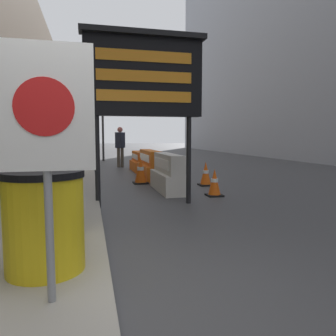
{
  "coord_description": "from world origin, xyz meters",
  "views": [
    {
      "loc": [
        -0.17,
        -2.5,
        1.38
      ],
      "look_at": [
        1.55,
        4.61,
        0.67
      ],
      "focal_mm": 35.0,
      "sensor_mm": 36.0,
      "label": 1
    }
  ],
  "objects": [
    {
      "name": "ground_plane",
      "position": [
        0.0,
        0.0,
        0.0
      ],
      "size": [
        120.0,
        120.0,
        0.0
      ],
      "primitive_type": "plane",
      "color": "#3F3F42"
    },
    {
      "name": "barrel_drum_foreground",
      "position": [
        -0.58,
        0.62,
        0.61
      ],
      "size": [
        0.73,
        0.73,
        0.93
      ],
      "color": "yellow",
      "rests_on": "sidewalk_left"
    },
    {
      "name": "barrel_drum_middle",
      "position": [
        -0.61,
        1.67,
        0.61
      ],
      "size": [
        0.73,
        0.73,
        0.93
      ],
      "color": "yellow",
      "rests_on": "sidewalk_left"
    },
    {
      "name": "warning_sign",
      "position": [
        -0.46,
        -0.02,
        1.47
      ],
      "size": [
        0.69,
        0.08,
        1.89
      ],
      "color": "gray",
      "rests_on": "sidewalk_left"
    },
    {
      "name": "message_board",
      "position": [
        0.9,
        3.88,
        2.52
      ],
      "size": [
        2.4,
        0.36,
        3.35
      ],
      "color": "black",
      "rests_on": "ground_plane"
    },
    {
      "name": "jersey_barrier_white",
      "position": [
        1.76,
        5.45,
        0.41
      ],
      "size": [
        0.58,
        1.92,
        0.94
      ],
      "color": "silver",
      "rests_on": "ground_plane"
    },
    {
      "name": "jersey_barrier_orange_near",
      "position": [
        1.76,
        7.98,
        0.41
      ],
      "size": [
        0.6,
        2.11,
        0.92
      ],
      "color": "orange",
      "rests_on": "ground_plane"
    },
    {
      "name": "jersey_barrier_orange_far",
      "position": [
        1.76,
        10.39,
        0.34
      ],
      "size": [
        0.55,
        1.91,
        0.77
      ],
      "color": "orange",
      "rests_on": "ground_plane"
    },
    {
      "name": "traffic_cone_near",
      "position": [
        1.28,
        6.91,
        0.38
      ],
      "size": [
        0.43,
        0.43,
        0.77
      ],
      "color": "black",
      "rests_on": "ground_plane"
    },
    {
      "name": "traffic_cone_mid",
      "position": [
        3.0,
        6.1,
        0.33
      ],
      "size": [
        0.38,
        0.38,
        0.67
      ],
      "color": "black",
      "rests_on": "ground_plane"
    },
    {
      "name": "traffic_cone_far",
      "position": [
        2.63,
        4.52,
        0.31
      ],
      "size": [
        0.36,
        0.36,
        0.64
      ],
      "color": "black",
      "rests_on": "ground_plane"
    },
    {
      "name": "traffic_light_near_curb",
      "position": [
        0.61,
        16.1,
        2.77
      ],
      "size": [
        0.28,
        0.44,
        3.81
      ],
      "color": "#2D2D30",
      "rests_on": "ground_plane"
    },
    {
      "name": "pedestrian_worker",
      "position": [
        1.18,
        12.14,
        1.05
      ],
      "size": [
        0.47,
        0.54,
        1.78
      ],
      "rotation": [
        0.0,
        0.0,
        1.06
      ],
      "color": "#514C42",
      "rests_on": "ground_plane"
    }
  ]
}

